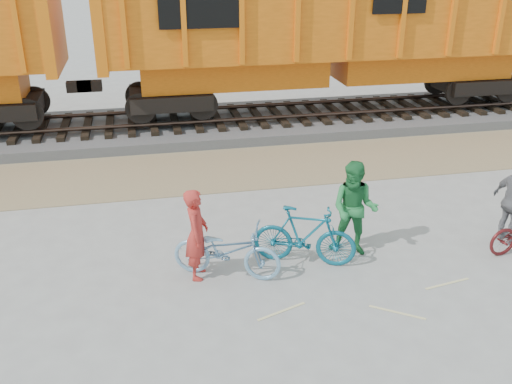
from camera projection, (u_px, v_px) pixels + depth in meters
ground at (326, 278)px, 10.00m from camera, size 120.00×120.00×0.00m
gravel_strip at (260, 166)px, 14.92m from camera, size 120.00×3.00×0.02m
ballast_bed at (237, 123)px, 18.00m from camera, size 120.00×4.00×0.30m
track at (237, 113)px, 17.87m from camera, size 120.00×2.60×0.24m
hopper_car_center at (332, 27)px, 17.40m from camera, size 14.00×3.13×4.65m
bicycle_blue at (227, 250)px, 9.88m from camera, size 2.02×1.37×1.01m
bicycle_teal at (305, 236)px, 10.25m from camera, size 1.93×1.20×1.12m
person_solo at (197, 234)px, 9.75m from camera, size 0.51×0.67×1.65m
person_man at (354, 209)px, 10.47m from camera, size 1.11×1.05×1.82m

